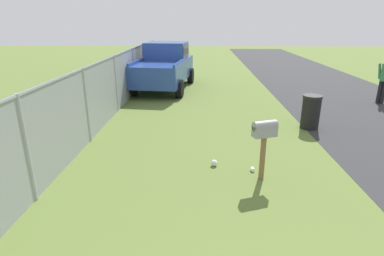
{
  "coord_description": "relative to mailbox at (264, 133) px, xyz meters",
  "views": [
    {
      "loc": [
        0.08,
        0.58,
        3.07
      ],
      "look_at": [
        6.15,
        0.76,
        0.95
      ],
      "focal_mm": 29.07,
      "sensor_mm": 36.0,
      "label": 1
    }
  ],
  "objects": [
    {
      "name": "trash_bin",
      "position": [
        3.21,
        -2.0,
        -0.48
      ],
      "size": [
        0.55,
        0.55,
        1.0
      ],
      "color": "black",
      "rests_on": "ground"
    },
    {
      "name": "litter_bag_midfield_a",
      "position": [
        0.56,
        0.93,
        -0.92
      ],
      "size": [
        0.14,
        0.14,
        0.14
      ],
      "primitive_type": "sphere",
      "color": "silver",
      "rests_on": "ground"
    },
    {
      "name": "mailbox",
      "position": [
        0.0,
        0.0,
        0.0
      ],
      "size": [
        0.35,
        0.51,
        1.24
      ],
      "rotation": [
        0.0,
        0.0,
        0.35
      ],
      "color": "brown",
      "rests_on": "ground"
    },
    {
      "name": "fence_section",
      "position": [
        3.44,
        4.2,
        0.06
      ],
      "size": [
        20.39,
        0.07,
        1.95
      ],
      "color": "#9EA3A8",
      "rests_on": "ground"
    },
    {
      "name": "litter_cup_near_hydrant",
      "position": [
        0.33,
        0.12,
        -0.95
      ],
      "size": [
        0.1,
        0.08,
        0.08
      ],
      "primitive_type": "cylinder",
      "rotation": [
        0.0,
        1.57,
        3.13
      ],
      "color": "white",
      "rests_on": "ground"
    },
    {
      "name": "pickup_truck",
      "position": [
        8.82,
        2.94,
        0.12
      ],
      "size": [
        5.03,
        2.67,
        2.09
      ],
      "rotation": [
        0.0,
        0.0,
        -0.11
      ],
      "color": "#284793",
      "rests_on": "ground"
    }
  ]
}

